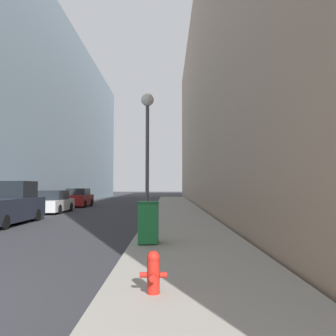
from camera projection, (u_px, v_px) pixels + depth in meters
The scene contains 8 objects.
sidewalk_right at pixel (177, 213), 21.91m from camera, with size 3.65×60.00×0.13m.
building_right_stone at pixel (259, 92), 30.50m from camera, with size 12.00×60.00×21.20m.
fire_hydrant at pixel (152, 271), 5.31m from camera, with size 0.45×0.33×0.68m.
trash_bin at pixel (147, 222), 9.89m from camera, with size 0.61×0.69×1.27m.
lamppost at pixel (146, 135), 13.24m from camera, with size 0.52×0.52×5.50m.
pickup_truck at pixel (2, 206), 15.84m from camera, with size 2.15×5.55×2.11m.
parked_sedan_near at pixel (51, 202), 22.74m from camera, with size 1.91×4.25×1.55m.
parked_sedan_far at pixel (77, 198), 29.23m from camera, with size 1.97×4.01×1.64m.
Camera 1 is at (5.08, -4.03, 1.87)m, focal length 35.00 mm.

